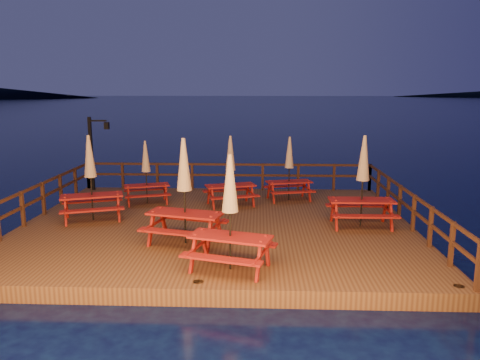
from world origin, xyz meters
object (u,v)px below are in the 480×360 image
Objects in this scene: picnic_table_0 at (146,171)px; picnic_table_2 at (230,170)px; lamp_post at (95,147)px; picnic_table_1 at (363,180)px.

picnic_table_2 is (3.07, -0.19, 0.11)m from picnic_table_0.
picnic_table_0 is (2.62, -2.19, -0.60)m from lamp_post.
lamp_post is at bearing 138.39° from picnic_table_2.
lamp_post is 1.31× the size of picnic_table_0.
lamp_post is at bearing 153.68° from picnic_table_1.
lamp_post reaches higher than picnic_table_2.
picnic_table_1 is (7.20, -2.59, 0.25)m from picnic_table_0.
picnic_table_0 is 3.08m from picnic_table_2.
picnic_table_1 is at bearing -25.99° from lamp_post.
picnic_table_2 is at bearing -22.75° from lamp_post.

